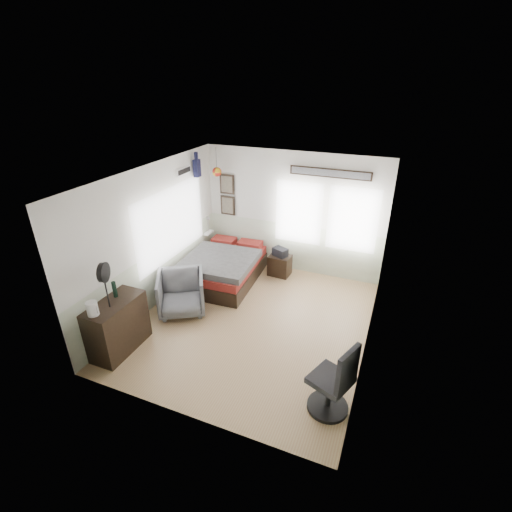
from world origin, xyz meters
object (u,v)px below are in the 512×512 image
(dresser, at_px, (118,326))
(nightstand, at_px, (280,265))
(task_chair, at_px, (334,386))
(bed, at_px, (224,267))
(armchair, at_px, (181,293))

(dresser, relative_size, nightstand, 2.14)
(dresser, bearing_deg, task_chair, 0.89)
(task_chair, bearing_deg, nightstand, 141.17)
(bed, distance_m, nightstand, 1.26)
(bed, xyz_separation_m, task_chair, (2.94, -2.62, 0.15))
(bed, relative_size, task_chair, 1.82)
(bed, relative_size, nightstand, 4.36)
(nightstand, bearing_deg, dresser, -112.13)
(bed, distance_m, dresser, 2.73)
(dresser, distance_m, nightstand, 3.74)
(armchair, relative_size, nightstand, 1.85)
(dresser, distance_m, armchair, 1.36)
(armchair, bearing_deg, dresser, -136.03)
(nightstand, xyz_separation_m, task_chair, (1.88, -3.31, 0.22))
(armchair, bearing_deg, bed, 50.61)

